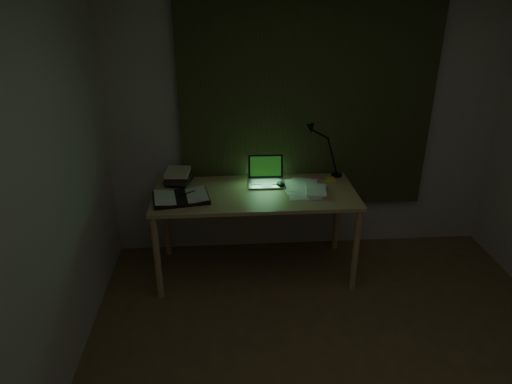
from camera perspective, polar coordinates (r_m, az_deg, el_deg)
wall_back at (r=4.09m, az=6.27°, el=9.00°), size 3.50×0.00×2.50m
wall_left at (r=2.40m, az=-29.13°, el=-5.68°), size 0.00×4.00×2.50m
curtain at (r=4.00m, az=6.50°, el=11.61°), size 2.20×0.06×2.00m
desk at (r=3.95m, az=-0.13°, el=-5.06°), size 1.68×0.73×0.77m
laptop at (r=3.88m, az=1.33°, el=2.48°), size 0.32×0.36×0.23m
open_textbook at (r=3.69m, az=-9.36°, el=-0.65°), size 0.48×0.38×0.04m
book_stack at (r=3.98m, az=-9.60°, el=1.92°), size 0.22×0.25×0.13m
loose_papers at (r=3.80m, az=6.65°, el=0.19°), size 0.45×0.46×0.02m
mouse at (r=3.88m, az=3.09°, el=0.97°), size 0.09×0.11×0.04m
sticky_yellow at (r=4.06m, az=9.29°, el=1.61°), size 0.08×0.08×0.02m
sticky_pink at (r=4.08m, az=7.47°, el=1.81°), size 0.09×0.09×0.02m
desk_lamp at (r=4.07m, az=10.29°, el=5.32°), size 0.36×0.28×0.51m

